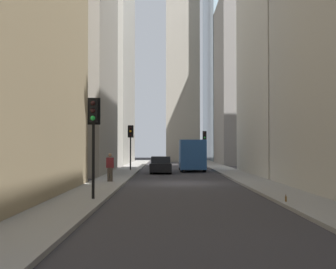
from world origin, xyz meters
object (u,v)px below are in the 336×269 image
object	(u,v)px
traffic_light_far_junction	(205,139)
pedestrian	(110,166)
traffic_light_midblock	(131,137)
discarded_bottle	(286,199)
delivery_truck	(192,155)
sedan_black	(161,165)
traffic_light_foreground	(93,124)

from	to	relation	value
traffic_light_far_junction	pedestrian	distance (m)	35.07
traffic_light_midblock	discarded_bottle	xyz separation A→B (m)	(-24.56, -7.78, -2.84)
traffic_light_far_junction	pedestrian	size ratio (longest dim) A/B	2.43
delivery_truck	sedan_black	world-z (taller)	delivery_truck
sedan_black	pedestrian	distance (m)	11.75
discarded_bottle	traffic_light_midblock	bearing A→B (deg)	17.58
sedan_black	pedestrian	bearing A→B (deg)	165.47
traffic_light_foreground	traffic_light_midblock	distance (m)	23.50
traffic_light_foreground	pedestrian	bearing A→B (deg)	2.65
traffic_light_midblock	delivery_truck	bearing A→B (deg)	-76.29
sedan_black	discarded_bottle	distance (m)	22.63
traffic_light_midblock	traffic_light_far_junction	xyz separation A→B (m)	(20.11, -8.23, 0.09)
delivery_truck	traffic_light_far_junction	bearing A→B (deg)	-8.16
delivery_truck	traffic_light_foreground	xyz separation A→B (m)	(-24.85, 5.30, 1.70)
traffic_light_midblock	discarded_bottle	world-z (taller)	traffic_light_midblock
discarded_bottle	pedestrian	bearing A→B (deg)	36.75
traffic_light_far_junction	traffic_light_foreground	bearing A→B (deg)	169.62
traffic_light_foreground	discarded_bottle	size ratio (longest dim) A/B	15.19
traffic_light_foreground	traffic_light_midblock	xyz separation A→B (m)	(23.50, 0.24, -0.07)
sedan_black	pedestrian	size ratio (longest dim) A/B	2.53
traffic_light_midblock	pedestrian	size ratio (longest dim) A/B	2.36
traffic_light_far_junction	pedestrian	bearing A→B (deg)	166.06
delivery_truck	traffic_light_far_junction	xyz separation A→B (m)	(18.76, -2.69, 1.71)
traffic_light_midblock	discarded_bottle	bearing A→B (deg)	-162.42
traffic_light_far_junction	discarded_bottle	size ratio (longest dim) A/B	15.28
sedan_black	delivery_truck	bearing A→B (deg)	-36.02
traffic_light_midblock	discarded_bottle	distance (m)	25.91
discarded_bottle	delivery_truck	bearing A→B (deg)	4.94
traffic_light_foreground	discarded_bottle	distance (m)	8.15
discarded_bottle	traffic_light_far_junction	bearing A→B (deg)	-0.58
traffic_light_foreground	pedestrian	xyz separation A→B (m)	(9.64, 0.45, -2.09)
traffic_light_midblock	traffic_light_far_junction	world-z (taller)	traffic_light_far_junction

